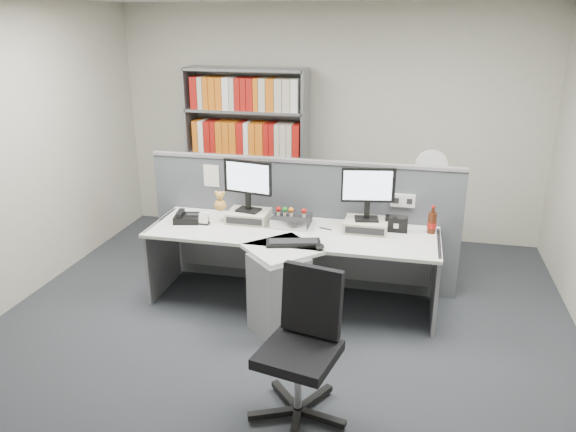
% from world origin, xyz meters
% --- Properties ---
extents(ground, '(5.50, 5.50, 0.00)m').
position_xyz_m(ground, '(0.00, 0.00, 0.00)').
color(ground, '#32353B').
rests_on(ground, ground).
extents(room_shell, '(5.04, 5.54, 2.72)m').
position_xyz_m(room_shell, '(0.00, 0.00, 1.79)').
color(room_shell, '#B9B8A5').
rests_on(room_shell, ground).
extents(partition, '(3.00, 0.08, 1.27)m').
position_xyz_m(partition, '(0.00, 1.25, 0.65)').
color(partition, '#4E5359').
rests_on(partition, ground).
extents(desk, '(2.60, 1.20, 0.72)m').
position_xyz_m(desk, '(0.00, 0.60, 0.46)').
color(desk, silver).
rests_on(desk, ground).
extents(monitor_riser_left, '(0.38, 0.31, 0.10)m').
position_xyz_m(monitor_riser_left, '(-0.45, 0.98, 0.77)').
color(monitor_riser_left, '#C0B69F').
rests_on(monitor_riser_left, desk).
extents(monitor_riser_right, '(0.38, 0.31, 0.10)m').
position_xyz_m(monitor_riser_right, '(0.65, 0.98, 0.77)').
color(monitor_riser_right, '#C0B69F').
rests_on(monitor_riser_right, desk).
extents(monitor_left, '(0.47, 0.19, 0.48)m').
position_xyz_m(monitor_left, '(-0.45, 0.98, 1.11)').
color(monitor_left, black).
rests_on(monitor_left, monitor_riser_left).
extents(monitor_right, '(0.47, 0.18, 0.48)m').
position_xyz_m(monitor_right, '(0.65, 0.98, 1.11)').
color(monitor_right, black).
rests_on(monitor_right, monitor_riser_right).
extents(desktop_pc, '(0.34, 0.30, 0.09)m').
position_xyz_m(desktop_pc, '(-0.04, 0.97, 0.76)').
color(desktop_pc, black).
rests_on(desktop_pc, desk).
extents(figurines, '(0.29, 0.05, 0.09)m').
position_xyz_m(figurines, '(-0.05, 0.95, 0.86)').
color(figurines, '#C0B69F').
rests_on(figurines, desktop_pc).
extents(keyboard, '(0.49, 0.28, 0.03)m').
position_xyz_m(keyboard, '(0.08, 0.51, 0.73)').
color(keyboard, black).
rests_on(keyboard, desk).
extents(mouse, '(0.07, 0.12, 0.04)m').
position_xyz_m(mouse, '(0.31, 0.46, 0.74)').
color(mouse, black).
rests_on(mouse, desk).
extents(desk_phone, '(0.27, 0.26, 0.10)m').
position_xyz_m(desk_phone, '(-1.02, 0.84, 0.76)').
color(desk_phone, black).
rests_on(desk_phone, desk).
extents(desk_calendar, '(0.09, 0.07, 0.11)m').
position_xyz_m(desk_calendar, '(-0.83, 0.80, 0.77)').
color(desk_calendar, black).
rests_on(desk_calendar, desk).
extents(plush_toy, '(0.11, 0.11, 0.19)m').
position_xyz_m(plush_toy, '(-0.71, 0.92, 0.90)').
color(plush_toy, '#C08E40').
rests_on(plush_toy, monitor_riser_left).
extents(speaker, '(0.20, 0.11, 0.13)m').
position_xyz_m(speaker, '(0.91, 1.03, 0.79)').
color(speaker, black).
rests_on(speaker, desk).
extents(cola_bottle, '(0.08, 0.08, 0.25)m').
position_xyz_m(cola_bottle, '(1.22, 1.04, 0.82)').
color(cola_bottle, '#3F190A').
rests_on(cola_bottle, desk).
extents(shelving_unit, '(1.41, 0.40, 2.00)m').
position_xyz_m(shelving_unit, '(-0.90, 2.44, 0.98)').
color(shelving_unit, gray).
rests_on(shelving_unit, ground).
extents(filing_cabinet, '(0.45, 0.61, 0.70)m').
position_xyz_m(filing_cabinet, '(1.20, 1.99, 0.35)').
color(filing_cabinet, gray).
rests_on(filing_cabinet, ground).
extents(desk_fan, '(0.33, 0.20, 0.56)m').
position_xyz_m(desk_fan, '(1.20, 1.99, 1.05)').
color(desk_fan, white).
rests_on(desk_fan, filing_cabinet).
extents(office_chair, '(0.66, 0.65, 0.99)m').
position_xyz_m(office_chair, '(0.40, -0.65, 0.53)').
color(office_chair, silver).
rests_on(office_chair, ground).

